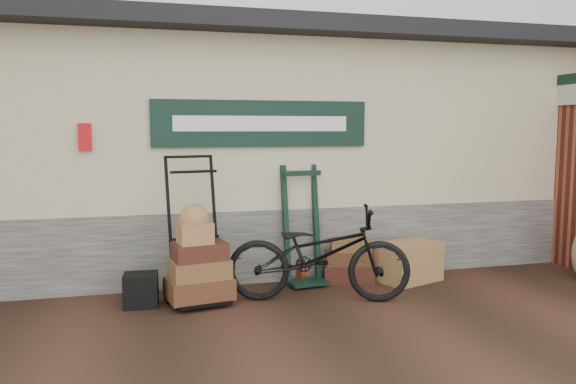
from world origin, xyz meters
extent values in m
plane|color=black|center=(0.00, 0.00, 0.00)|extent=(80.00, 80.00, 0.00)
cube|color=#4C4C47|center=(0.00, 2.75, 0.45)|extent=(14.00, 3.54, 0.90)
cube|color=#C0BC8D|center=(0.00, 2.75, 1.95)|extent=(14.00, 3.50, 2.10)
cube|color=black|center=(0.00, 2.60, 3.10)|extent=(14.40, 4.10, 0.20)
cube|color=black|center=(-0.30, 0.97, 1.95)|extent=(2.60, 0.06, 0.55)
cube|color=white|center=(-0.30, 0.94, 1.95)|extent=(2.10, 0.01, 0.18)
cube|color=red|center=(-2.30, 0.97, 1.80)|extent=(0.14, 0.10, 0.30)
cube|color=#9A6C3D|center=(1.49, 0.62, 0.24)|extent=(0.87, 0.71, 0.49)
cube|color=black|center=(-1.75, 0.43, 0.18)|extent=(0.38, 0.33, 0.36)
imported|color=black|center=(0.14, 0.12, 0.58)|extent=(1.25, 2.12, 1.17)
camera|label=1|loc=(-1.73, -5.61, 1.89)|focal=35.00mm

